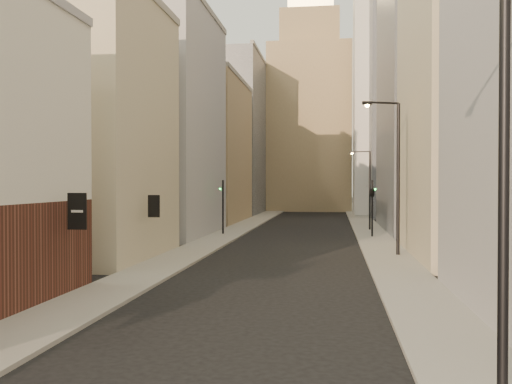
# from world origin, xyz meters

# --- Properties ---
(sidewalk_left) EXTENTS (3.00, 140.00, 0.15)m
(sidewalk_left) POSITION_xyz_m (-6.50, 55.00, 0.07)
(sidewalk_left) COLOR gray
(sidewalk_left) RESTS_ON ground
(sidewalk_right) EXTENTS (3.00, 140.00, 0.15)m
(sidewalk_right) POSITION_xyz_m (6.50, 55.00, 0.07)
(sidewalk_right) COLOR gray
(sidewalk_right) RESTS_ON ground
(left_bldg_beige) EXTENTS (8.00, 12.00, 16.00)m
(left_bldg_beige) POSITION_xyz_m (-12.00, 26.00, 8.00)
(left_bldg_beige) COLOR #BBB091
(left_bldg_beige) RESTS_ON ground
(left_bldg_grey) EXTENTS (8.00, 16.00, 20.00)m
(left_bldg_grey) POSITION_xyz_m (-12.00, 42.00, 10.00)
(left_bldg_grey) COLOR #9A999E
(left_bldg_grey) RESTS_ON ground
(left_bldg_tan) EXTENTS (8.00, 18.00, 17.00)m
(left_bldg_tan) POSITION_xyz_m (-12.00, 60.00, 8.50)
(left_bldg_tan) COLOR #947D59
(left_bldg_tan) RESTS_ON ground
(left_bldg_wingrid) EXTENTS (8.00, 20.00, 24.00)m
(left_bldg_wingrid) POSITION_xyz_m (-12.00, 80.00, 12.00)
(left_bldg_wingrid) COLOR gray
(left_bldg_wingrid) RESTS_ON ground
(right_bldg_beige) EXTENTS (8.00, 16.00, 20.00)m
(right_bldg_beige) POSITION_xyz_m (12.00, 30.00, 10.00)
(right_bldg_beige) COLOR #BBB091
(right_bldg_beige) RESTS_ON ground
(right_bldg_wingrid) EXTENTS (8.00, 20.00, 26.00)m
(right_bldg_wingrid) POSITION_xyz_m (12.00, 50.00, 13.00)
(right_bldg_wingrid) COLOR gray
(right_bldg_wingrid) RESTS_ON ground
(highrise) EXTENTS (21.00, 23.00, 51.20)m
(highrise) POSITION_xyz_m (18.00, 78.00, 25.66)
(highrise) COLOR gray
(highrise) RESTS_ON ground
(clock_tower) EXTENTS (14.00, 14.00, 44.90)m
(clock_tower) POSITION_xyz_m (-1.00, 92.00, 17.63)
(clock_tower) COLOR #947D59
(clock_tower) RESTS_ON ground
(white_tower) EXTENTS (8.00, 8.00, 41.50)m
(white_tower) POSITION_xyz_m (10.00, 78.00, 18.61)
(white_tower) COLOR silver
(white_tower) RESTS_ON ground
(streetlamp_near) EXTENTS (2.49, 0.91, 9.74)m
(streetlamp_near) POSITION_xyz_m (6.21, 3.93, 5.56)
(streetlamp_near) COLOR black
(streetlamp_near) RESTS_ON ground
(streetlamp_mid) EXTENTS (2.45, 1.18, 9.90)m
(streetlamp_mid) POSITION_xyz_m (6.93, 29.28, 5.65)
(streetlamp_mid) COLOR black
(streetlamp_mid) RESTS_ON ground
(streetlamp_far) EXTENTS (2.06, 0.51, 7.90)m
(streetlamp_far) POSITION_xyz_m (6.40, 49.14, 4.51)
(streetlamp_far) COLOR black
(streetlamp_far) RESTS_ON ground
(traffic_light_left) EXTENTS (0.55, 0.43, 5.00)m
(traffic_light_left) POSITION_xyz_m (-6.88, 42.70, 3.39)
(traffic_light_left) COLOR black
(traffic_light_left) RESTS_ON ground
(traffic_light_right) EXTENTS (0.75, 0.75, 5.00)m
(traffic_light_right) POSITION_xyz_m (6.36, 41.79, 3.82)
(traffic_light_right) COLOR black
(traffic_light_right) RESTS_ON ground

